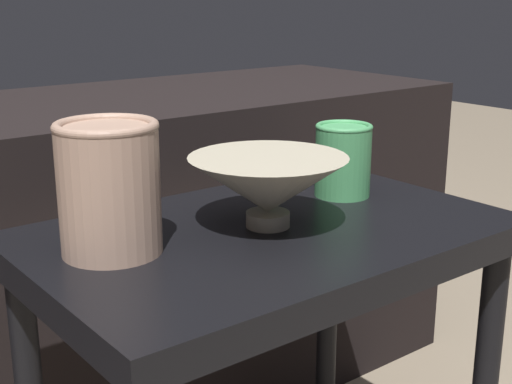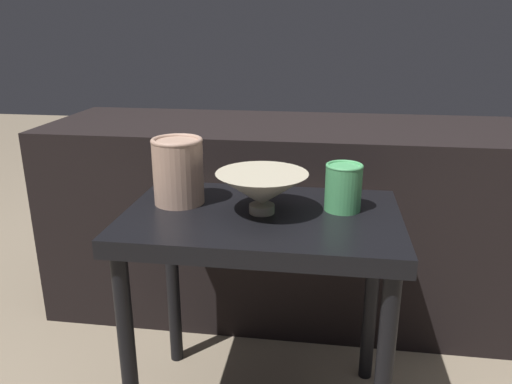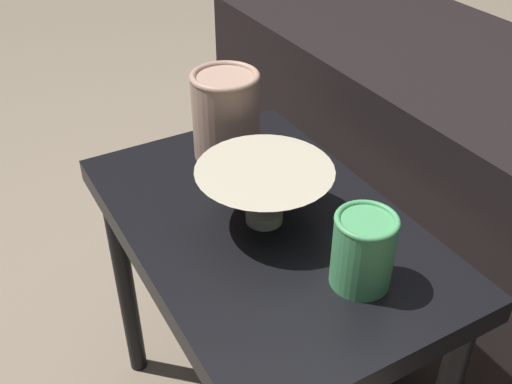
{
  "view_description": "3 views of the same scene",
  "coord_description": "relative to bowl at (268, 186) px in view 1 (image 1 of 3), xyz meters",
  "views": [
    {
      "loc": [
        -0.55,
        -0.68,
        0.83
      ],
      "look_at": [
        -0.02,
        0.0,
        0.58
      ],
      "focal_mm": 50.0,
      "sensor_mm": 36.0,
      "label": 1
    },
    {
      "loc": [
        0.14,
        -1.03,
        0.93
      ],
      "look_at": [
        -0.02,
        0.02,
        0.58
      ],
      "focal_mm": 35.0,
      "sensor_mm": 36.0,
      "label": 2
    },
    {
      "loc": [
        0.62,
        -0.37,
        1.1
      ],
      "look_at": [
        0.03,
        -0.03,
        0.62
      ],
      "focal_mm": 42.0,
      "sensor_mm": 36.0,
      "label": 3
    }
  ],
  "objects": [
    {
      "name": "couch_backdrop",
      "position": [
        0.0,
        0.54,
        -0.27
      ],
      "size": [
        1.52,
        0.5,
        0.63
      ],
      "color": "black",
      "rests_on": "ground_plane"
    },
    {
      "name": "vase_textured_left",
      "position": [
        -0.2,
        0.04,
        0.03
      ],
      "size": [
        0.12,
        0.12,
        0.15
      ],
      "color": "tan",
      "rests_on": "table"
    },
    {
      "name": "table",
      "position": [
        0.0,
        0.0,
        -0.13
      ],
      "size": [
        0.61,
        0.4,
        0.54
      ],
      "color": "black",
      "rests_on": "ground_plane"
    },
    {
      "name": "bowl",
      "position": [
        0.0,
        0.0,
        0.0
      ],
      "size": [
        0.2,
        0.2,
        0.09
      ],
      "color": "#B2A88E",
      "rests_on": "table"
    },
    {
      "name": "vase_colorful_right",
      "position": [
        0.18,
        0.05,
        0.0
      ],
      "size": [
        0.08,
        0.08,
        0.11
      ],
      "color": "#47995B",
      "rests_on": "table"
    }
  ]
}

